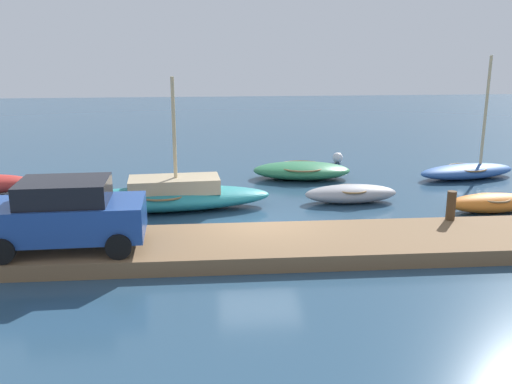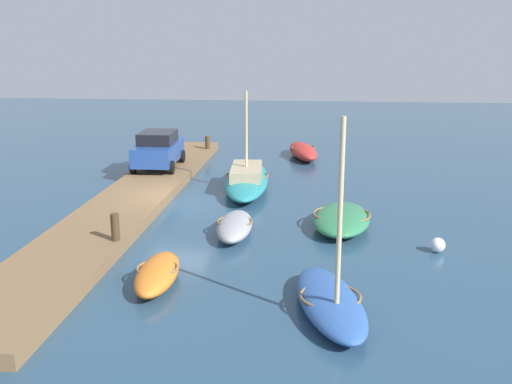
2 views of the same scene
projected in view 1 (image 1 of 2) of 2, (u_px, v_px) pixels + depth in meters
name	position (u px, v px, depth m)	size (l,w,h in m)	color
ground_plane	(260.00, 232.00, 17.32)	(84.00, 84.00, 0.00)	navy
dock_platform	(265.00, 246.00, 15.57)	(25.27, 2.89, 0.41)	brown
sailboat_teal	(164.00, 196.00, 19.46)	(7.47, 2.44, 4.46)	teal
motorboat_green	(302.00, 170.00, 23.86)	(4.19, 2.40, 0.67)	#2D7A4C
dinghy_orange	(492.00, 203.00, 19.25)	(3.12, 1.28, 0.63)	orange
rowboat_blue	(467.00, 170.00, 23.91)	(4.54, 2.37, 5.00)	#2D569E
rowboat_grey	(351.00, 193.00, 20.37)	(3.32, 1.29, 0.64)	#939399
mooring_post_mid_west	(451.00, 206.00, 17.02)	(0.27, 0.27, 0.88)	#47331E
parked_car	(66.00, 214.00, 14.58)	(3.97, 2.18, 1.80)	#234793
marker_buoy	(338.00, 158.00, 26.92)	(0.48, 0.48, 0.48)	silver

